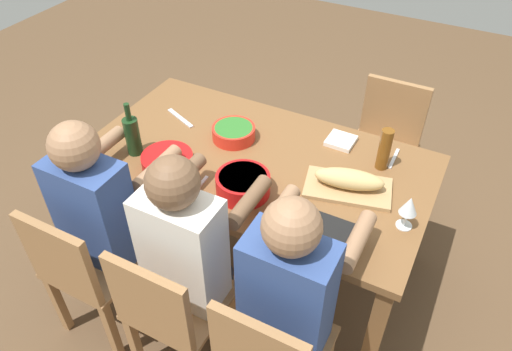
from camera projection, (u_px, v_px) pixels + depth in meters
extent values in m
plane|color=brown|center=(256.00, 255.00, 2.92)|extent=(8.00, 8.00, 0.00)
cube|color=brown|center=(256.00, 162.00, 2.46)|extent=(1.74, 0.96, 0.04)
cube|color=brown|center=(420.00, 214.00, 2.69)|extent=(0.07, 0.07, 0.70)
cube|color=brown|center=(179.00, 135.00, 3.26)|extent=(0.07, 0.07, 0.70)
cube|color=brown|center=(375.00, 334.00, 2.13)|extent=(0.07, 0.07, 0.70)
cube|color=brown|center=(93.00, 213.00, 2.70)|extent=(0.07, 0.07, 0.70)
cube|color=#9E7044|center=(98.00, 262.00, 2.32)|extent=(0.40, 0.40, 0.03)
cube|color=#9E7044|center=(59.00, 260.00, 2.06)|extent=(0.38, 0.04, 0.40)
cube|color=#9E7044|center=(104.00, 256.00, 2.64)|extent=(0.04, 0.04, 0.42)
cube|color=#9E7044|center=(155.00, 279.00, 2.52)|extent=(0.04, 0.04, 0.42)
cube|color=#9E7044|center=(59.00, 302.00, 2.41)|extent=(0.04, 0.04, 0.42)
cube|color=#9E7044|center=(112.00, 331.00, 2.29)|extent=(0.04, 0.04, 0.42)
cylinder|color=#2D2D38|center=(123.00, 254.00, 2.64)|extent=(0.11, 0.11, 0.45)
cylinder|color=#2D2D38|center=(147.00, 264.00, 2.58)|extent=(0.11, 0.11, 0.45)
cube|color=#334C8C|center=(94.00, 212.00, 2.18)|extent=(0.34, 0.20, 0.55)
cylinder|color=#9E7251|center=(100.00, 148.00, 2.34)|extent=(0.07, 0.30, 0.07)
cylinder|color=#9E7251|center=(157.00, 168.00, 2.22)|extent=(0.07, 0.30, 0.07)
sphere|color=#9E7251|center=(74.00, 146.00, 1.94)|extent=(0.21, 0.21, 0.21)
cube|color=#9E7044|center=(380.00, 155.00, 2.96)|extent=(0.40, 0.40, 0.03)
cube|color=#9E7044|center=(394.00, 111.00, 2.94)|extent=(0.38, 0.04, 0.40)
cube|color=#9E7044|center=(393.00, 208.00, 2.93)|extent=(0.04, 0.04, 0.42)
cube|color=#9E7044|center=(340.00, 190.00, 3.05)|extent=(0.04, 0.04, 0.42)
cube|color=#9E7044|center=(407.00, 175.00, 3.16)|extent=(0.04, 0.04, 0.42)
cube|color=#9E7044|center=(357.00, 160.00, 3.28)|extent=(0.04, 0.04, 0.42)
cube|color=#9E7044|center=(181.00, 301.00, 2.15)|extent=(0.40, 0.40, 0.03)
cube|color=#9E7044|center=(149.00, 304.00, 1.89)|extent=(0.38, 0.04, 0.40)
cube|color=#9E7044|center=(177.00, 289.00, 2.48)|extent=(0.04, 0.04, 0.42)
cube|color=#9E7044|center=(235.00, 316.00, 2.36)|extent=(0.04, 0.04, 0.42)
cube|color=#9E7044|center=(135.00, 343.00, 2.25)|extent=(0.04, 0.04, 0.42)
cylinder|color=#2D2D38|center=(197.00, 287.00, 2.47)|extent=(0.11, 0.11, 0.45)
cylinder|color=#2D2D38|center=(224.00, 299.00, 2.41)|extent=(0.11, 0.11, 0.45)
cube|color=white|center=(182.00, 249.00, 2.01)|extent=(0.34, 0.20, 0.55)
cylinder|color=brown|center=(182.00, 177.00, 2.17)|extent=(0.07, 0.30, 0.07)
cylinder|color=brown|center=(249.00, 202.00, 2.05)|extent=(0.07, 0.30, 0.07)
sphere|color=brown|center=(172.00, 183.00, 1.77)|extent=(0.21, 0.21, 0.21)
cube|color=#9E7044|center=(278.00, 347.00, 1.99)|extent=(0.40, 0.40, 0.03)
cube|color=#9E7044|center=(260.00, 328.00, 2.31)|extent=(0.04, 0.04, 0.42)
cylinder|color=#2D2D38|center=(281.00, 326.00, 2.30)|extent=(0.11, 0.11, 0.45)
cylinder|color=#2D2D38|center=(313.00, 340.00, 2.24)|extent=(0.11, 0.11, 0.45)
cube|color=#334C8C|center=(287.00, 294.00, 1.84)|extent=(0.34, 0.20, 0.55)
cylinder|color=#9E7251|center=(278.00, 212.00, 2.00)|extent=(0.07, 0.30, 0.07)
cylinder|color=#9E7251|center=(357.00, 241.00, 1.88)|extent=(0.07, 0.30, 0.07)
sphere|color=#9E7251|center=(292.00, 227.00, 1.60)|extent=(0.21, 0.21, 0.21)
cylinder|color=red|center=(243.00, 184.00, 2.22)|extent=(0.25, 0.25, 0.10)
cylinder|color=beige|center=(243.00, 179.00, 2.20)|extent=(0.22, 0.22, 0.03)
cylinder|color=red|center=(234.00, 133.00, 2.55)|extent=(0.23, 0.23, 0.07)
cylinder|color=#2D7028|center=(234.00, 129.00, 2.54)|extent=(0.20, 0.20, 0.02)
cylinder|color=red|center=(168.00, 161.00, 2.37)|extent=(0.25, 0.25, 0.07)
cylinder|color=orange|center=(167.00, 158.00, 2.36)|extent=(0.22, 0.22, 0.03)
cube|color=tan|center=(348.00, 188.00, 2.26)|extent=(0.44, 0.31, 0.02)
ellipsoid|color=tan|center=(349.00, 179.00, 2.22)|extent=(0.34, 0.18, 0.09)
cylinder|color=#193819|center=(133.00, 136.00, 2.42)|extent=(0.08, 0.08, 0.20)
cylinder|color=#193819|center=(128.00, 112.00, 2.32)|extent=(0.03, 0.03, 0.09)
cylinder|color=brown|center=(384.00, 149.00, 2.32)|extent=(0.06, 0.06, 0.22)
cylinder|color=silver|center=(404.00, 225.00, 2.09)|extent=(0.07, 0.07, 0.01)
cylinder|color=silver|center=(406.00, 219.00, 2.06)|extent=(0.01, 0.01, 0.07)
cone|color=silver|center=(409.00, 205.00, 2.01)|extent=(0.08, 0.08, 0.08)
cube|color=silver|center=(394.00, 159.00, 2.44)|extent=(0.02, 0.17, 0.01)
cube|color=silver|center=(198.00, 187.00, 2.27)|extent=(0.02, 0.17, 0.01)
cube|color=black|center=(321.00, 232.00, 2.06)|extent=(0.32, 0.23, 0.01)
cube|color=silver|center=(180.00, 118.00, 2.72)|extent=(0.22, 0.11, 0.01)
cube|color=white|center=(341.00, 141.00, 2.54)|extent=(0.14, 0.14, 0.02)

